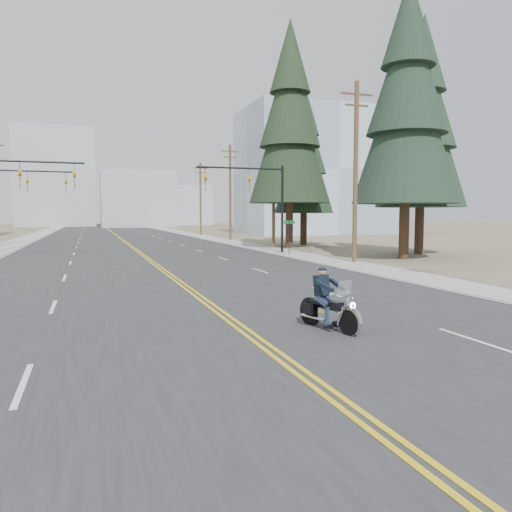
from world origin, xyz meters
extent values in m
plane|color=#776D56|center=(0.00, 0.00, 0.00)|extent=(400.00, 400.00, 0.00)
cube|color=#303033|center=(0.00, 70.00, 0.01)|extent=(20.00, 200.00, 0.01)
cube|color=#A5A5A0|center=(-11.50, 70.00, 0.01)|extent=(3.00, 200.00, 0.01)
cube|color=#A5A5A0|center=(11.50, 70.00, 0.01)|extent=(3.00, 200.00, 0.01)
cylinder|color=black|center=(-7.50, 32.00, 6.70)|extent=(7.00, 0.14, 0.14)
imported|color=#BF8C0C|center=(-8.20, 32.00, 6.05)|extent=(0.21, 0.26, 1.30)
imported|color=#BF8C0C|center=(-4.70, 32.00, 6.05)|extent=(0.21, 0.26, 1.30)
cylinder|color=black|center=(11.00, 32.00, 3.50)|extent=(0.20, 0.20, 7.00)
cylinder|color=black|center=(7.50, 32.00, 6.70)|extent=(7.00, 0.14, 0.14)
imported|color=#BF8C0C|center=(8.20, 32.00, 6.05)|extent=(0.21, 0.26, 1.30)
imported|color=#BF8C0C|center=(4.70, 32.00, 6.05)|extent=(0.21, 0.26, 1.30)
cylinder|color=black|center=(-8.00, 40.00, 6.70)|extent=(6.00, 0.14, 0.14)
imported|color=#BF8C0C|center=(-8.60, 40.00, 6.05)|extent=(0.21, 0.26, 1.30)
imported|color=#BF8C0C|center=(-5.60, 40.00, 6.05)|extent=(0.21, 0.26, 1.30)
cylinder|color=black|center=(10.80, 30.00, 1.30)|extent=(0.06, 0.06, 2.60)
cube|color=#0C5926|center=(10.80, 30.00, 2.50)|extent=(0.90, 0.03, 0.25)
cylinder|color=brown|center=(12.50, 23.00, 5.75)|extent=(0.30, 0.30, 11.50)
cube|color=brown|center=(12.50, 23.00, 10.70)|extent=(2.20, 0.12, 0.12)
cube|color=brown|center=(12.50, 23.00, 10.00)|extent=(1.60, 0.12, 0.12)
cylinder|color=brown|center=(12.50, 38.00, 5.50)|extent=(0.30, 0.30, 11.00)
cube|color=brown|center=(12.50, 38.00, 10.20)|extent=(2.20, 0.12, 0.12)
cube|color=brown|center=(12.50, 38.00, 9.50)|extent=(1.60, 0.12, 0.12)
cylinder|color=brown|center=(12.50, 53.00, 5.75)|extent=(0.30, 0.30, 11.50)
cube|color=brown|center=(12.50, 53.00, 10.70)|extent=(2.20, 0.12, 0.12)
cube|color=brown|center=(12.50, 53.00, 10.00)|extent=(1.60, 0.12, 0.12)
cylinder|color=brown|center=(12.50, 70.00, 5.50)|extent=(0.30, 0.30, 11.00)
cube|color=brown|center=(12.50, 70.00, 10.20)|extent=(2.20, 0.12, 0.12)
cube|color=brown|center=(12.50, 70.00, 9.50)|extent=(1.60, 0.12, 0.12)
cube|color=#9EB5CC|center=(32.00, 70.00, 10.00)|extent=(24.00, 16.00, 20.00)
cube|color=#ADB2B7|center=(8.00, 125.00, 7.00)|extent=(18.00, 14.00, 14.00)
cube|color=#B7BCC6|center=(40.00, 110.00, 9.00)|extent=(16.00, 12.00, 18.00)
cube|color=#ADB2B7|center=(-12.00, 140.00, 13.00)|extent=(20.00, 15.00, 26.00)
cube|color=#B7BCC6|center=(25.00, 150.00, 6.00)|extent=(14.00, 14.00, 12.00)
cylinder|color=#382619|center=(16.96, 24.02, 1.92)|extent=(0.75, 0.75, 3.84)
cone|color=black|center=(16.96, 24.02, 9.61)|extent=(7.26, 7.26, 11.53)
cone|color=black|center=(16.96, 24.02, 12.87)|extent=(5.44, 5.44, 8.64)
cone|color=black|center=(16.96, 24.02, 16.14)|extent=(3.63, 3.63, 6.15)
cylinder|color=#382619|center=(20.79, 27.50, 1.84)|extent=(0.80, 0.80, 3.68)
cone|color=black|center=(20.79, 27.50, 9.19)|extent=(6.89, 6.89, 11.03)
cone|color=black|center=(20.79, 27.50, 12.31)|extent=(5.17, 5.17, 8.27)
cone|color=black|center=(20.79, 27.50, 15.44)|extent=(3.45, 3.45, 5.88)
cylinder|color=#382619|center=(13.94, 37.65, 2.09)|extent=(0.73, 0.73, 4.18)
cone|color=black|center=(13.94, 37.65, 10.44)|extent=(7.52, 7.52, 12.53)
cone|color=black|center=(13.94, 37.65, 13.99)|extent=(5.64, 5.64, 9.40)
cone|color=black|center=(13.94, 37.65, 17.54)|extent=(3.76, 3.76, 6.68)
cylinder|color=#382619|center=(17.11, 41.52, 1.63)|extent=(0.76, 0.76, 3.25)
cone|color=black|center=(17.11, 41.52, 8.13)|extent=(6.07, 6.07, 9.76)
cone|color=black|center=(17.11, 41.52, 10.90)|extent=(4.55, 4.55, 7.32)
cone|color=black|center=(17.11, 41.52, 13.66)|extent=(3.04, 3.04, 5.21)
camera|label=1|loc=(-3.80, -5.59, 3.05)|focal=35.00mm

